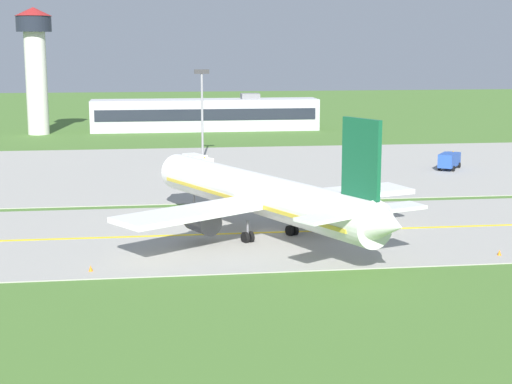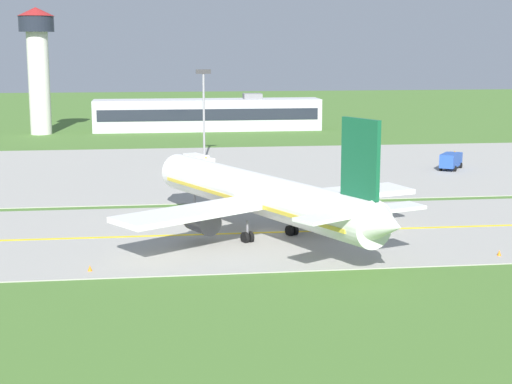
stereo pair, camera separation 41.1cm
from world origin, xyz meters
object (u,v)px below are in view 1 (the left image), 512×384
Objects in this scene: airplane_lead at (262,195)px; service_truck_baggage at (449,160)px; control_tower at (35,58)px; service_truck_fuel at (198,162)px; apron_light_mast at (202,103)px.

service_truck_baggage is at bearing 48.47° from airplane_lead.
control_tower reaches higher than service_truck_baggage.
service_truck_fuel is at bearing 176.30° from service_truck_baggage.
service_truck_fuel is 14.93m from apron_light_mast.
service_truck_baggage is at bearing -40.91° from control_tower.
service_truck_fuel is (-3.70, 40.89, -2.60)m from airplane_lead.
airplane_lead is 5.89× the size of service_truck_fuel.
control_tower is at bearing 125.92° from apron_light_mast.
service_truck_baggage is 0.41× the size of apron_light_mast.
service_truck_baggage is 0.97× the size of service_truck_fuel.
service_truck_fuel is 0.43× the size of apron_light_mast.
apron_light_mast is (31.57, -43.59, -6.51)m from control_tower.
service_truck_baggage is 39.91m from apron_light_mast.
airplane_lead is 51.43m from service_truck_baggage.
service_truck_fuel is 65.28m from control_tower.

